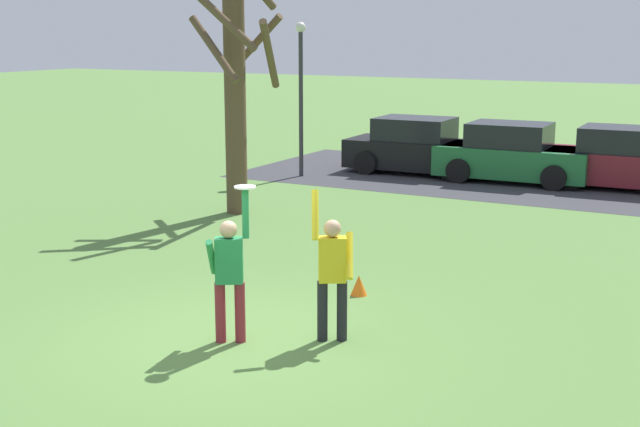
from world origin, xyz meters
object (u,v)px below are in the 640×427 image
object	(u,v)px
parked_car_green	(513,155)
parked_car_maroon	(626,161)
field_cone_orange	(359,285)
frisbee_disc	(245,187)
parked_car_black	(418,148)
lamppost_by_lot	(301,84)
bare_tree_tall	(236,80)
person_catcher	(229,271)
person_defender	(332,270)

from	to	relation	value
parked_car_green	parked_car_maroon	distance (m)	2.92
parked_car_green	field_cone_orange	size ratio (longest dim) A/B	12.97
frisbee_disc	parked_car_black	size ratio (longest dim) A/B	0.07
frisbee_disc	parked_car_green	world-z (taller)	frisbee_disc
frisbee_disc	lamppost_by_lot	world-z (taller)	lamppost_by_lot
parked_car_black	bare_tree_tall	world-z (taller)	bare_tree_tall
person_catcher	person_defender	size ratio (longest dim) A/B	1.02
person_catcher	frisbee_disc	bearing A→B (deg)	0.00
parked_car_black	lamppost_by_lot	size ratio (longest dim) A/B	0.97
person_defender	parked_car_green	world-z (taller)	person_defender
person_defender	parked_car_green	distance (m)	13.37
parked_car_maroon	field_cone_orange	world-z (taller)	parked_car_maroon
frisbee_disc	parked_car_black	bearing A→B (deg)	102.82
bare_tree_tall	lamppost_by_lot	size ratio (longest dim) A/B	1.32
frisbee_disc	parked_car_green	distance (m)	13.94
parked_car_green	person_catcher	bearing A→B (deg)	-90.91
parked_car_black	parked_car_maroon	size ratio (longest dim) A/B	1.00
lamppost_by_lot	field_cone_orange	bearing A→B (deg)	-56.08
frisbee_disc	bare_tree_tall	distance (m)	8.35
field_cone_orange	lamppost_by_lot	bearing A→B (deg)	123.92
frisbee_disc	parked_car_black	world-z (taller)	frisbee_disc
frisbee_disc	field_cone_orange	world-z (taller)	frisbee_disc
bare_tree_tall	lamppost_by_lot	world-z (taller)	bare_tree_tall
bare_tree_tall	field_cone_orange	distance (m)	7.23
person_defender	lamppost_by_lot	distance (m)	13.33
parked_car_black	parked_car_green	world-z (taller)	same
person_defender	parked_car_maroon	world-z (taller)	person_defender
parked_car_green	frisbee_disc	bearing A→B (deg)	-90.10
lamppost_by_lot	field_cone_orange	xyz separation A→B (m)	(6.28, -9.34, -2.43)
frisbee_disc	parked_car_maroon	world-z (taller)	frisbee_disc
parked_car_black	field_cone_orange	world-z (taller)	parked_car_black
frisbee_disc	parked_car_green	bearing A→B (deg)	91.56
person_defender	parked_car_black	xyz separation A→B (m)	(-4.15, 13.41, -0.25)
person_catcher	bare_tree_tall	size ratio (longest dim) A/B	0.37
parked_car_green	parked_car_maroon	world-z (taller)	same
person_defender	lamppost_by_lot	xyz separation A→B (m)	(-6.84, 11.33, 1.60)
person_catcher	field_cone_orange	distance (m)	2.86
person_defender	field_cone_orange	size ratio (longest dim) A/B	6.39
parked_car_black	field_cone_orange	size ratio (longest dim) A/B	12.97
parked_car_maroon	person_defender	bearing A→B (deg)	-98.17
person_catcher	parked_car_black	size ratio (longest dim) A/B	0.50
person_catcher	parked_car_green	world-z (taller)	person_catcher
frisbee_disc	parked_car_green	size ratio (longest dim) A/B	0.07
frisbee_disc	parked_car_black	distance (m)	14.40
parked_car_maroon	parked_car_black	bearing A→B (deg)	-179.34
parked_car_black	lamppost_by_lot	bearing A→B (deg)	-143.88
person_defender	frisbee_disc	distance (m)	1.58
field_cone_orange	frisbee_disc	bearing A→B (deg)	-99.19
person_catcher	lamppost_by_lot	bearing A→B (deg)	84.70
person_defender	field_cone_orange	world-z (taller)	person_defender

